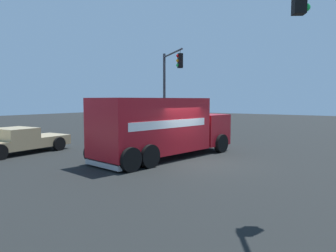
% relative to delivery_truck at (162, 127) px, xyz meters
% --- Properties ---
extents(ground_plane, '(100.00, 100.00, 0.00)m').
position_rel_delivery_truck_xyz_m(ground_plane, '(-2.26, 0.00, -1.53)').
color(ground_plane, black).
extents(delivery_truck, '(3.81, 8.24, 2.95)m').
position_rel_delivery_truck_xyz_m(delivery_truck, '(0.00, 0.00, 0.00)').
color(delivery_truck, '#AD141E').
rests_on(delivery_truck, ground).
extents(traffic_light_secondary, '(3.37, 2.72, 6.41)m').
position_rel_delivery_truck_xyz_m(traffic_light_secondary, '(4.30, -6.82, 2.66)').
color(traffic_light_secondary, '#38383D').
rests_on(traffic_light_secondary, ground).
extents(pickup_tan, '(2.43, 5.28, 1.38)m').
position_rel_delivery_truck_xyz_m(pickup_tan, '(7.09, 3.30, -0.80)').
color(pickup_tan, tan).
rests_on(pickup_tan, ground).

